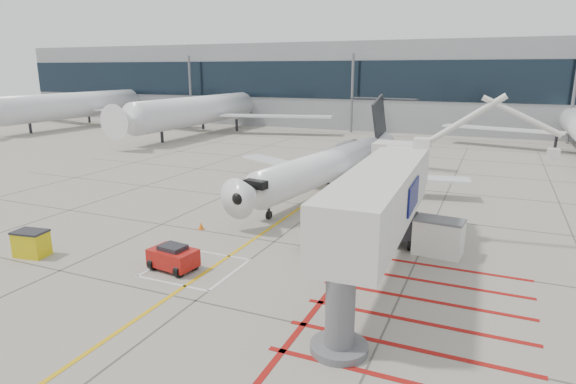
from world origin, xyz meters
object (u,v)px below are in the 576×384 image
at_px(regional_jet, 315,152).
at_px(jet_bridge, 379,209).
at_px(pushback_tug, 173,257).
at_px(spill_bin, 31,243).

bearing_deg(regional_jet, jet_bridge, -50.85).
xyz_separation_m(pushback_tug, spill_bin, (-8.00, -1.54, 0.04)).
relative_size(regional_jet, spill_bin, 16.66).
bearing_deg(jet_bridge, spill_bin, -168.54).
relative_size(jet_bridge, pushback_tug, 7.75).
distance_m(jet_bridge, spill_bin, 18.27).
xyz_separation_m(jet_bridge, spill_bin, (-17.58, -4.06, -2.86)).
bearing_deg(spill_bin, pushback_tug, 2.60).
height_order(jet_bridge, pushback_tug, jet_bridge).
bearing_deg(regional_jet, spill_bin, -111.09).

